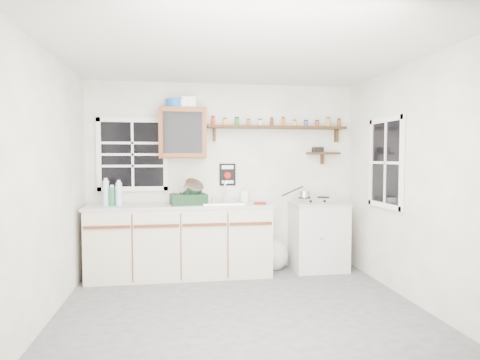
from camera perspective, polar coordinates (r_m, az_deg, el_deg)
name	(u,v)px	position (r m, az deg, el deg)	size (l,w,h in m)	color
room	(242,184)	(3.87, 0.28, -0.64)	(3.64, 3.24, 2.54)	#48484A
main_cabinet	(181,240)	(5.22, -8.41, -8.43)	(2.31, 0.63, 0.92)	beige
right_cabinet	(318,236)	(5.56, 11.06, -7.79)	(0.73, 0.57, 0.91)	silver
sink	(223,203)	(5.18, -2.49, -3.22)	(0.52, 0.44, 0.29)	silver
upper_cabinet	(183,133)	(5.26, -8.15, 6.61)	(0.60, 0.32, 0.65)	brown
upper_cabinet_clutter	(181,103)	(5.30, -8.45, 10.75)	(0.39, 0.24, 0.14)	#1A4EAC
spice_shelf	(278,127)	(5.50, 5.40, 7.54)	(1.91, 0.18, 0.33)	black
secondary_shelf	(322,153)	(5.68, 11.52, 3.81)	(0.45, 0.16, 0.24)	black
warning_sign	(228,175)	(5.44, -1.79, 0.78)	(0.22, 0.02, 0.30)	black
window_back	(133,155)	(5.43, -15.03, 3.52)	(0.93, 0.03, 0.98)	black
window_right	(386,163)	(4.97, 20.04, 2.32)	(0.03, 0.78, 1.08)	black
water_bottles	(112,194)	(5.19, -17.72, -1.90)	(0.24, 0.15, 0.34)	silver
dish_rack	(190,196)	(5.10, -7.15, -2.26)	(0.48, 0.39, 0.33)	black
soap_bottle	(245,194)	(5.37, 0.74, -1.97)	(0.09, 0.10, 0.21)	white
rag	(260,203)	(5.09, 2.86, -3.33)	(0.15, 0.13, 0.02)	maroon
hotplate	(314,200)	(5.44, 10.47, -2.80)	(0.53, 0.30, 0.08)	silver
saucepan	(304,194)	(5.40, 9.07, -2.00)	(0.36, 0.19, 0.16)	silver
trash_bag	(273,255)	(5.51, 4.79, -10.54)	(0.41, 0.37, 0.47)	silver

